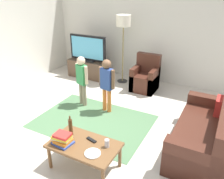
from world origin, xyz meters
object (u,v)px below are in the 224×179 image
(child_center, at_px, (107,81))
(child_near_tv, at_px, (82,77))
(tv_stand, at_px, (89,69))
(soda_can, at_px, (107,143))
(tv, at_px, (88,48))
(bottle, at_px, (71,127))
(tv_remote, at_px, (91,140))
(couch, at_px, (207,135))
(floor_lamp, at_px, (123,24))
(coffee_table, at_px, (84,147))
(book_stack, at_px, (62,139))
(plate, at_px, (93,153))
(armchair, at_px, (145,78))

(child_center, bearing_deg, child_near_tv, 179.51)
(tv_stand, distance_m, soda_can, 3.73)
(tv, bearing_deg, bottle, -61.33)
(child_near_tv, relative_size, tv_remote, 6.56)
(child_center, xyz_separation_m, soda_can, (0.84, -1.51, -0.21))
(couch, height_order, floor_lamp, floor_lamp)
(couch, height_order, coffee_table, couch)
(couch, relative_size, child_center, 1.57)
(tv, height_order, child_center, tv)
(book_stack, relative_size, bottle, 0.93)
(floor_lamp, bearing_deg, tv_remote, -72.52)
(tv, relative_size, child_center, 0.96)
(book_stack, bearing_deg, plate, 0.81)
(tv, xyz_separation_m, child_center, (1.40, -1.45, -0.16))
(coffee_table, relative_size, plate, 4.55)
(soda_can, xyz_separation_m, plate, (-0.10, -0.22, -0.05))
(soda_can, bearing_deg, child_near_tv, 133.75)
(plate, bearing_deg, child_near_tv, 127.91)
(bottle, height_order, plate, bottle)
(couch, distance_m, armchair, 2.47)
(child_center, bearing_deg, coffee_table, -72.12)
(coffee_table, bearing_deg, bottle, 161.57)
(soda_can, bearing_deg, tv_remote, 175.76)
(tv, bearing_deg, tv_stand, 90.00)
(child_center, bearing_deg, couch, -9.86)
(soda_can, bearing_deg, armchair, 99.94)
(bottle, xyz_separation_m, tv_remote, (0.35, 0.02, -0.13))
(coffee_table, distance_m, plate, 0.26)
(tv, xyz_separation_m, soda_can, (2.24, -2.96, -0.37))
(bottle, height_order, soda_can, bottle)
(book_stack, distance_m, soda_can, 0.64)
(child_center, xyz_separation_m, coffee_table, (0.52, -1.61, -0.32))
(tv, xyz_separation_m, bottle, (1.62, -2.96, -0.29))
(armchair, height_order, soda_can, armchair)
(armchair, bearing_deg, book_stack, -91.47)
(tv_stand, height_order, child_near_tv, child_near_tv)
(tv_stand, xyz_separation_m, bottle, (1.62, -2.98, 0.31))
(armchair, height_order, child_center, child_center)
(bottle, xyz_separation_m, soda_can, (0.62, -0.00, -0.08))
(armchair, relative_size, coffee_table, 0.90)
(tv_stand, height_order, armchair, armchair)
(armchair, relative_size, floor_lamp, 0.51)
(tv_stand, bearing_deg, plate, -56.25)
(tv_stand, bearing_deg, floor_lamp, 8.74)
(armchair, bearing_deg, tv, 179.38)
(tv_stand, relative_size, soda_can, 10.00)
(child_near_tv, distance_m, bottle, 1.74)
(coffee_table, relative_size, book_stack, 3.32)
(child_near_tv, xyz_separation_m, bottle, (0.83, -1.52, -0.11))
(child_near_tv, bearing_deg, soda_can, -46.25)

